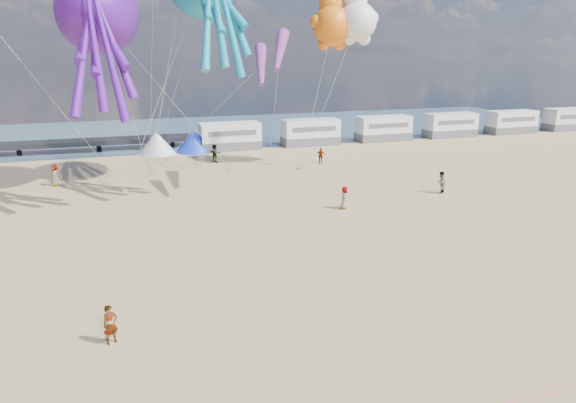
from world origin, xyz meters
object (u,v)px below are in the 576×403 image
object	(u,v)px
motorhome_4	(511,122)
kite_octopus_purple	(97,13)
standing_person	(110,325)
sandbag_e	(150,175)
motorhome_5	(568,119)
beachgoer_0	(55,175)
sandbag_b	(230,170)
sandbag_d	(269,164)
beachgoer_1	(441,182)
sandbag_a	(125,190)
beachgoer_4	(215,153)
kite_teddy_orange	(332,26)
kite_panda	(357,22)
tent_blue	(194,141)
motorhome_2	(383,129)
beachgoer_3	(320,156)
windsock_mid	(280,51)
sandbag_c	(301,168)
motorhome_3	(450,125)
motorhome_0	(230,136)
windsock_right	(261,66)
beachgoer_6	(345,198)
tent_white	(157,143)

from	to	relation	value
motorhome_4	kite_octopus_purple	distance (m)	53.38
standing_person	kite_octopus_purple	xyz separation A→B (m)	(0.05, 24.29, 12.53)
sandbag_e	kite_octopus_purple	size ratio (longest dim) A/B	0.04
motorhome_4	motorhome_5	xyz separation A→B (m)	(9.50, 0.00, 0.00)
motorhome_4	beachgoer_0	xyz separation A→B (m)	(-54.89, -11.30, -0.61)
sandbag_b	sandbag_d	world-z (taller)	same
beachgoer_1	sandbag_a	bearing A→B (deg)	-55.01
beachgoer_4	beachgoer_1	bearing A→B (deg)	-172.95
sandbag_b	kite_teddy_orange	world-z (taller)	kite_teddy_orange
sandbag_e	kite_octopus_purple	xyz separation A→B (m)	(-2.95, -2.77, 13.20)
kite_panda	beachgoer_4	bearing A→B (deg)	146.78
tent_blue	beachgoer_4	size ratio (longest dim) A/B	2.26
motorhome_2	beachgoer_3	size ratio (longest dim) A/B	4.32
kite_panda	windsock_mid	distance (m)	10.76
beachgoer_1	kite_teddy_orange	xyz separation A→B (m)	(-4.51, 11.70, 11.86)
beachgoer_3	sandbag_c	distance (m)	3.45
motorhome_3	beachgoer_4	distance (m)	31.98
sandbag_b	motorhome_3	bearing A→B (deg)	18.94
motorhome_0	sandbag_c	bearing A→B (deg)	-70.50
motorhome_3	beachgoer_3	world-z (taller)	motorhome_3
sandbag_a	windsock_mid	world-z (taller)	windsock_mid
kite_teddy_orange	beachgoer_3	bearing A→B (deg)	90.35
motorhome_5	motorhome_4	bearing A→B (deg)	180.00
motorhome_2	sandbag_c	size ratio (longest dim) A/B	13.20
motorhome_3	windsock_right	size ratio (longest dim) A/B	1.31
beachgoer_4	beachgoer_0	bearing A→B (deg)	76.01
beachgoer_1	motorhome_2	bearing A→B (deg)	-143.40
motorhome_4	kite_teddy_orange	world-z (taller)	kite_teddy_orange
sandbag_e	kite_teddy_orange	world-z (taller)	kite_teddy_orange
motorhome_0	motorhome_5	distance (m)	47.50
beachgoer_6	tent_blue	bearing A→B (deg)	38.26
motorhome_2	windsock_mid	size ratio (longest dim) A/B	1.08
beachgoer_1	beachgoer_3	bearing A→B (deg)	-105.60
beachgoer_3	sandbag_e	world-z (taller)	beachgoer_3
motorhome_3	motorhome_5	distance (m)	19.00
tent_blue	sandbag_a	xyz separation A→B (m)	(-7.53, -14.85, -1.09)
standing_person	sandbag_a	world-z (taller)	standing_person
tent_blue	kite_panda	distance (m)	21.51
motorhome_0	kite_panda	bearing A→B (deg)	-51.85
motorhome_2	tent_blue	world-z (taller)	motorhome_2
motorhome_0	standing_person	xyz separation A→B (m)	(-12.41, -37.48, -0.72)
beachgoer_1	beachgoer_4	size ratio (longest dim) A/B	0.97
kite_octopus_purple	kite_teddy_orange	xyz separation A→B (m)	(19.60, 1.96, -0.59)
tent_white	sandbag_e	bearing A→B (deg)	-97.66
tent_white	sandbag_b	xyz separation A→B (m)	(5.77, -10.54, -1.09)
motorhome_0	tent_blue	world-z (taller)	motorhome_0
standing_person	kite_teddy_orange	bearing A→B (deg)	29.08
standing_person	beachgoer_3	size ratio (longest dim) A/B	1.02
tent_blue	beachgoer_0	size ratio (longest dim) A/B	2.24
tent_white	standing_person	bearing A→B (deg)	-96.70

